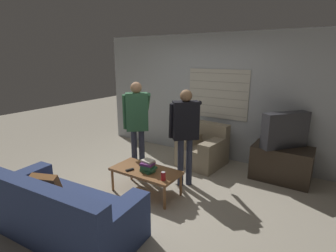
{
  "coord_description": "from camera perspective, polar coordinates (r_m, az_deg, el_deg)",
  "views": [
    {
      "loc": [
        2.26,
        -3.02,
        2.09
      ],
      "look_at": [
        0.03,
        0.44,
        1.0
      ],
      "focal_mm": 28.0,
      "sensor_mm": 36.0,
      "label": 1
    }
  ],
  "objects": [
    {
      "name": "person_left_standing",
      "position": [
        4.53,
        -6.75,
        1.58
      ],
      "size": [
        0.47,
        0.76,
        1.69
      ],
      "rotation": [
        0.0,
        0.0,
        0.72
      ],
      "color": "#33384C",
      "rests_on": "ground_plane"
    },
    {
      "name": "couch_blue",
      "position": [
        3.53,
        -22.33,
        -16.97
      ],
      "size": [
        1.98,
        1.0,
        0.78
      ],
      "rotation": [
        0.0,
        0.0,
        0.08
      ],
      "color": "navy",
      "rests_on": "ground_plane"
    },
    {
      "name": "wall_back",
      "position": [
        5.59,
        8.77,
        6.3
      ],
      "size": [
        5.2,
        0.08,
        2.55
      ],
      "color": "#ADB2B7",
      "rests_on": "ground_plane"
    },
    {
      "name": "spare_remote",
      "position": [
        4.13,
        -8.31,
        -9.43
      ],
      "size": [
        0.09,
        0.13,
        0.02
      ],
      "rotation": [
        0.0,
        0.0,
        -0.42
      ],
      "color": "black",
      "rests_on": "coffee_table"
    },
    {
      "name": "ground_plane",
      "position": [
        4.31,
        -3.58,
        -14.2
      ],
      "size": [
        16.0,
        16.0,
        0.0
      ],
      "primitive_type": "plane",
      "color": "#B2A893"
    },
    {
      "name": "soda_can",
      "position": [
        3.77,
        -1.03,
        -10.86
      ],
      "size": [
        0.07,
        0.07,
        0.13
      ],
      "color": "red",
      "rests_on": "coffee_table"
    },
    {
      "name": "armchair_beige",
      "position": [
        5.27,
        7.76,
        -5.0
      ],
      "size": [
        0.85,
        0.89,
        0.8
      ],
      "rotation": [
        0.0,
        0.0,
        3.03
      ],
      "color": "gray",
      "rests_on": "ground_plane"
    },
    {
      "name": "tv",
      "position": [
        4.82,
        24.13,
        -0.8
      ],
      "size": [
        0.68,
        0.77,
        0.6
      ],
      "rotation": [
        0.0,
        0.0,
        4.03
      ],
      "color": "#2D2D33",
      "rests_on": "tv_stand"
    },
    {
      "name": "person_right_standing",
      "position": [
        4.19,
        3.79,
        -0.11
      ],
      "size": [
        0.49,
        0.81,
        1.6
      ],
      "rotation": [
        0.0,
        0.0,
        0.74
      ],
      "color": "#33384C",
      "rests_on": "ground_plane"
    },
    {
      "name": "book_stack",
      "position": [
        4.02,
        -4.38,
        -8.75
      ],
      "size": [
        0.23,
        0.22,
        0.18
      ],
      "color": "#33754C",
      "rests_on": "coffee_table"
    },
    {
      "name": "tv_stand",
      "position": [
        5.0,
        23.42,
        -7.46
      ],
      "size": [
        0.96,
        0.58,
        0.6
      ],
      "color": "#33281E",
      "rests_on": "ground_plane"
    },
    {
      "name": "coffee_table",
      "position": [
        4.15,
        -4.86,
        -9.94
      ],
      "size": [
        1.08,
        0.54,
        0.39
      ],
      "color": "brown",
      "rests_on": "ground_plane"
    }
  ]
}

